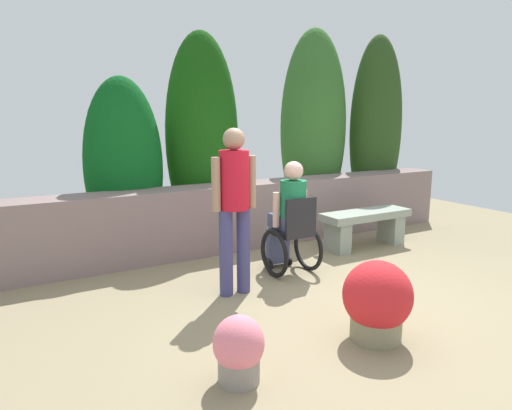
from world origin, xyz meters
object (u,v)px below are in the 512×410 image
object	(u,v)px
stone_bench	(366,224)
person_standing_companion	(234,200)
flower_pot_terracotta_by_wall	(239,350)
flower_pot_purple_near	(377,301)
person_in_wheelchair	(290,221)

from	to	relation	value
stone_bench	person_standing_companion	distance (m)	2.55
stone_bench	flower_pot_terracotta_by_wall	world-z (taller)	stone_bench
flower_pot_terracotta_by_wall	person_standing_companion	bearing A→B (deg)	64.05
person_standing_companion	flower_pot_purple_near	xyz separation A→B (m)	(0.57, -1.46, -0.66)
person_in_wheelchair	flower_pot_purple_near	bearing A→B (deg)	-96.37
person_in_wheelchair	flower_pot_purple_near	size ratio (longest dim) A/B	1.98
stone_bench	person_standing_companion	bearing A→B (deg)	-161.47
flower_pot_purple_near	flower_pot_terracotta_by_wall	bearing A→B (deg)	179.46
stone_bench	person_standing_companion	size ratio (longest dim) A/B	0.79
person_standing_companion	flower_pot_terracotta_by_wall	size ratio (longest dim) A/B	3.55
stone_bench	person_in_wheelchair	distance (m)	1.60
stone_bench	person_standing_companion	world-z (taller)	person_standing_companion
stone_bench	flower_pot_terracotta_by_wall	bearing A→B (deg)	-142.31
stone_bench	person_standing_companion	xyz separation A→B (m)	(-2.39, -0.63, 0.65)
person_standing_companion	flower_pot_terracotta_by_wall	bearing A→B (deg)	-100.38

